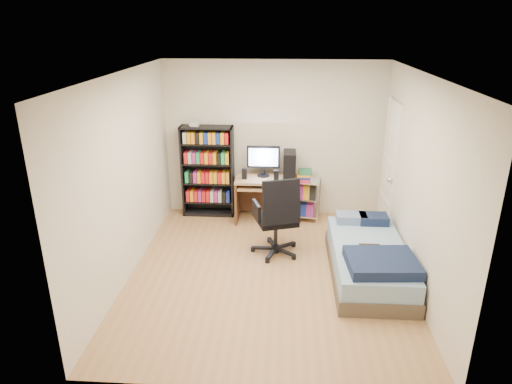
# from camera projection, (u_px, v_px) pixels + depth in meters

# --- Properties ---
(room) EXTENTS (3.58, 4.08, 2.58)m
(room) POSITION_uv_depth(u_px,v_px,m) (269.00, 181.00, 5.45)
(room) COLOR #AA8055
(room) RESTS_ON ground
(media_shelf) EXTENTS (0.84, 0.28, 1.55)m
(media_shelf) POSITION_uv_depth(u_px,v_px,m) (208.00, 170.00, 7.40)
(media_shelf) COLOR black
(media_shelf) RESTS_ON room
(computer_desk) EXTENTS (0.96, 0.56, 1.21)m
(computer_desk) POSITION_uv_depth(u_px,v_px,m) (272.00, 181.00, 7.24)
(computer_desk) COLOR #A37B53
(computer_desk) RESTS_ON room
(office_chair) EXTENTS (0.85, 0.85, 1.14)m
(office_chair) POSITION_uv_depth(u_px,v_px,m) (277.00, 230.00, 6.23)
(office_chair) COLOR black
(office_chair) RESTS_ON room
(wire_cart) EXTENTS (0.57, 0.45, 0.83)m
(wire_cart) POSITION_uv_depth(u_px,v_px,m) (304.00, 188.00, 7.29)
(wire_cart) COLOR silver
(wire_cart) RESTS_ON room
(bed) EXTENTS (0.92, 1.85, 0.53)m
(bed) POSITION_uv_depth(u_px,v_px,m) (369.00, 260.00, 5.73)
(bed) COLOR brown
(bed) RESTS_ON room
(door) EXTENTS (0.12, 0.80, 2.00)m
(door) POSITION_uv_depth(u_px,v_px,m) (390.00, 169.00, 6.69)
(door) COLOR white
(door) RESTS_ON room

